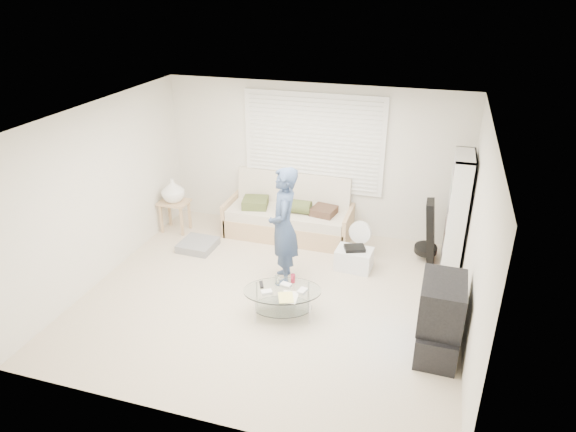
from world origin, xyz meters
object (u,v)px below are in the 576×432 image
(futon_sofa, at_px, (289,217))
(coffee_table, at_px, (283,295))
(tv_unit, at_px, (440,318))
(bookshelf, at_px, (457,212))

(futon_sofa, distance_m, coffee_table, 2.28)
(tv_unit, bearing_deg, bookshelf, 86.57)
(tv_unit, bearing_deg, coffee_table, 175.42)
(bookshelf, distance_m, tv_unit, 2.14)
(coffee_table, bearing_deg, tv_unit, -4.58)
(futon_sofa, bearing_deg, tv_unit, -43.24)
(futon_sofa, relative_size, tv_unit, 2.23)
(bookshelf, bearing_deg, tv_unit, -93.43)
(futon_sofa, distance_m, bookshelf, 2.70)
(tv_unit, relative_size, coffee_table, 0.83)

